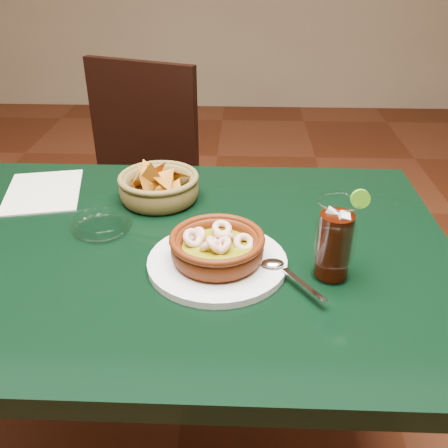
{
  "coord_description": "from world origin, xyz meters",
  "views": [
    {
      "loc": [
        0.17,
        -0.85,
        1.29
      ],
      "look_at": [
        0.14,
        -0.02,
        0.81
      ],
      "focal_mm": 40.0,
      "sensor_mm": 36.0,
      "label": 1
    }
  ],
  "objects_px": {
    "cola_drink": "(335,240)",
    "dining_chair": "(129,192)",
    "shrimp_plate": "(217,251)",
    "dining_table": "(159,283)",
    "chip_basket": "(159,187)"
  },
  "relations": [
    {
      "from": "cola_drink",
      "to": "dining_table",
      "type": "bearing_deg",
      "value": 164.01
    },
    {
      "from": "shrimp_plate",
      "to": "chip_basket",
      "type": "height_order",
      "value": "chip_basket"
    },
    {
      "from": "cola_drink",
      "to": "shrimp_plate",
      "type": "bearing_deg",
      "value": 173.43
    },
    {
      "from": "dining_table",
      "to": "chip_basket",
      "type": "relative_size",
      "value": 5.47
    },
    {
      "from": "dining_chair",
      "to": "shrimp_plate",
      "type": "bearing_deg",
      "value": -65.71
    },
    {
      "from": "dining_chair",
      "to": "cola_drink",
      "type": "xyz_separation_m",
      "value": [
        0.56,
        -0.8,
        0.31
      ]
    },
    {
      "from": "dining_chair",
      "to": "chip_basket",
      "type": "height_order",
      "value": "dining_chair"
    },
    {
      "from": "dining_chair",
      "to": "dining_table",
      "type": "bearing_deg",
      "value": -72.56
    },
    {
      "from": "dining_table",
      "to": "dining_chair",
      "type": "xyz_separation_m",
      "value": [
        -0.22,
        0.71,
        -0.13
      ]
    },
    {
      "from": "shrimp_plate",
      "to": "dining_table",
      "type": "bearing_deg",
      "value": 150.67
    },
    {
      "from": "dining_chair",
      "to": "chip_basket",
      "type": "xyz_separation_m",
      "value": [
        0.2,
        -0.51,
        0.27
      ]
    },
    {
      "from": "dining_table",
      "to": "cola_drink",
      "type": "height_order",
      "value": "cola_drink"
    },
    {
      "from": "cola_drink",
      "to": "dining_chair",
      "type": "bearing_deg",
      "value": 124.89
    },
    {
      "from": "chip_basket",
      "to": "shrimp_plate",
      "type": "bearing_deg",
      "value": -60.59
    },
    {
      "from": "dining_table",
      "to": "chip_basket",
      "type": "distance_m",
      "value": 0.24
    }
  ]
}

